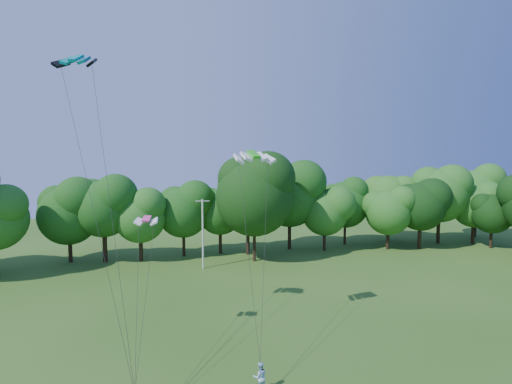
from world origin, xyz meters
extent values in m
cylinder|color=silver|center=(-0.26, 31.33, 4.13)|extent=(0.21, 0.21, 8.25)
cube|color=silver|center=(-0.26, 31.33, 8.05)|extent=(1.63, 0.42, 0.08)
imported|color=#AED5F1|center=(-0.71, 5.39, 0.84)|extent=(0.84, 0.66, 1.67)
cube|color=#047A84|center=(-10.85, 13.89, 19.59)|extent=(2.94, 2.08, 0.71)
cube|color=green|center=(0.97, 12.91, 13.32)|extent=(3.10, 1.76, 0.66)
cube|color=#DA3C92|center=(-6.63, 13.17, 8.87)|extent=(1.73, 1.15, 0.38)
cylinder|color=black|center=(6.51, 32.97, 2.66)|extent=(0.52, 0.52, 5.33)
ellipsoid|color=black|center=(6.51, 32.97, 9.68)|extent=(10.65, 10.65, 11.62)
cylinder|color=#341D15|center=(30.34, 39.51, 2.08)|extent=(0.45, 0.45, 4.16)
ellipsoid|color=#2A5E1C|center=(30.34, 39.51, 7.57)|extent=(8.32, 8.32, 9.08)
camera|label=1|loc=(-6.64, -15.12, 13.02)|focal=28.00mm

